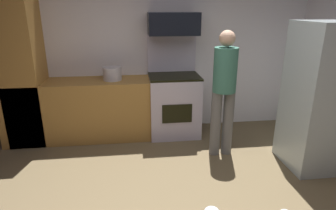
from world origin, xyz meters
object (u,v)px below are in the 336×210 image
(refrigerator, at_px, (329,97))
(person_cook, at_px, (224,88))
(stock_pot, at_px, (112,74))
(microwave, at_px, (173,24))
(oven_range, at_px, (174,102))

(refrigerator, xyz_separation_m, person_cook, (-1.18, 0.42, 0.04))
(refrigerator, relative_size, stock_pot, 6.54)
(refrigerator, distance_m, stock_pot, 2.90)
(refrigerator, height_order, stock_pot, refrigerator)
(microwave, height_order, stock_pot, microwave)
(stock_pot, bearing_deg, refrigerator, -24.06)
(refrigerator, bearing_deg, microwave, 143.85)
(refrigerator, bearing_deg, stock_pot, 155.94)
(person_cook, distance_m, stock_pot, 1.65)
(microwave, bearing_deg, stock_pot, -175.03)
(microwave, distance_m, stock_pot, 1.16)
(stock_pot, bearing_deg, microwave, 4.97)
(oven_range, relative_size, refrigerator, 0.86)
(microwave, xyz_separation_m, refrigerator, (1.73, -1.26, -0.80))
(refrigerator, height_order, person_cook, refrigerator)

